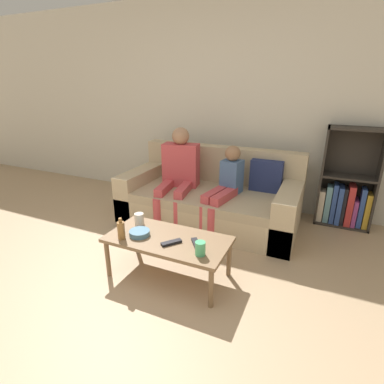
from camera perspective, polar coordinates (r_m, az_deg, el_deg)
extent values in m
plane|color=tan|center=(2.28, -21.53, -25.80)|extent=(22.00, 22.00, 0.00)
cube|color=beige|center=(4.05, 6.16, 16.08)|extent=(12.00, 0.06, 2.60)
cube|color=tan|center=(3.60, 3.23, -3.39)|extent=(2.03, 0.99, 0.29)
cube|color=tan|center=(3.44, 2.75, -0.94)|extent=(1.59, 0.81, 0.10)
cube|color=tan|center=(3.80, 5.61, 5.36)|extent=(2.03, 0.18, 0.44)
cube|color=tan|center=(3.94, -9.07, 0.57)|extent=(0.22, 0.99, 0.55)
cube|color=tan|center=(3.36, 17.84, -3.77)|extent=(0.22, 0.99, 0.55)
cube|color=navy|center=(3.53, 13.94, 2.97)|extent=(0.36, 0.12, 0.36)
cube|color=#332D28|center=(3.79, 23.46, 2.92)|extent=(0.02, 0.28, 1.13)
cube|color=#332D28|center=(3.83, 31.81, 1.68)|extent=(0.02, 0.28, 1.13)
cube|color=#332D28|center=(3.92, 27.60, 2.82)|extent=(0.59, 0.02, 1.13)
cube|color=#332D28|center=(3.98, 26.36, -5.29)|extent=(0.59, 0.28, 0.02)
cube|color=#332D28|center=(3.79, 27.71, 2.63)|extent=(0.54, 0.28, 0.02)
cube|color=#332D28|center=(3.69, 29.07, 10.52)|extent=(0.59, 0.28, 0.02)
cube|color=beige|center=(3.88, 23.35, -2.25)|extent=(0.06, 0.16, 0.37)
cube|color=#6699A8|center=(3.87, 24.44, -1.94)|extent=(0.06, 0.17, 0.44)
cube|color=#33519E|center=(3.87, 25.39, -1.85)|extent=(0.05, 0.18, 0.47)
cube|color=#33519E|center=(3.89, 26.22, -2.11)|extent=(0.05, 0.23, 0.45)
cube|color=#232328|center=(3.88, 26.92, -2.32)|extent=(0.04, 0.16, 0.44)
cube|color=red|center=(3.89, 27.82, -2.14)|extent=(0.07, 0.22, 0.47)
cube|color=#993D84|center=(3.92, 28.50, -3.36)|extent=(0.04, 0.22, 0.31)
cube|color=#33519E|center=(3.90, 29.51, -2.54)|extent=(0.05, 0.16, 0.46)
cube|color=gold|center=(3.92, 30.31, -3.01)|extent=(0.05, 0.19, 0.40)
cylinder|color=brown|center=(2.72, -15.76, -12.06)|extent=(0.04, 0.04, 0.34)
cylinder|color=brown|center=(2.31, 3.64, -17.78)|extent=(0.04, 0.04, 0.34)
cylinder|color=brown|center=(3.01, -10.53, -8.26)|extent=(0.04, 0.04, 0.34)
cylinder|color=brown|center=(2.64, 7.07, -12.42)|extent=(0.04, 0.04, 0.34)
cube|color=brown|center=(2.54, -4.63, -9.00)|extent=(1.03, 0.51, 0.03)
cylinder|color=#C6474C|center=(3.34, -6.61, -4.48)|extent=(0.10, 0.10, 0.39)
cylinder|color=#C6474C|center=(3.27, -2.85, -4.96)|extent=(0.10, 0.10, 0.39)
cube|color=#C6474C|center=(3.47, -5.19, 0.86)|extent=(0.17, 0.46, 0.09)
cube|color=#C6474C|center=(3.40, -1.55, 0.51)|extent=(0.17, 0.46, 0.09)
cube|color=#C6474C|center=(3.61, -2.11, 5.18)|extent=(0.44, 0.26, 0.51)
sphere|color=#A87A5B|center=(3.54, -2.18, 10.59)|extent=(0.20, 0.20, 0.20)
cylinder|color=#C6474C|center=(3.16, 1.96, -5.88)|extent=(0.10, 0.10, 0.39)
cylinder|color=#C6474C|center=(3.11, 3.74, -6.40)|extent=(0.10, 0.10, 0.39)
cube|color=#C6474C|center=(3.27, 4.44, -0.40)|extent=(0.17, 0.46, 0.09)
cube|color=#C6474C|center=(3.21, 6.20, -0.81)|extent=(0.17, 0.46, 0.09)
cube|color=#476693|center=(3.41, 7.56, 2.94)|extent=(0.24, 0.23, 0.38)
sphere|color=#936B4C|center=(3.34, 7.77, 7.29)|extent=(0.17, 0.17, 0.17)
cylinder|color=#4CB77A|center=(2.27, 1.59, -10.70)|extent=(0.08, 0.08, 0.11)
cylinder|color=silver|center=(2.76, -10.02, -5.09)|extent=(0.08, 0.08, 0.11)
cube|color=black|center=(2.42, 0.81, -9.82)|extent=(0.14, 0.16, 0.02)
cube|color=black|center=(2.44, -3.94, -9.59)|extent=(0.14, 0.16, 0.02)
cylinder|color=teal|center=(2.59, -9.97, -7.69)|extent=(0.17, 0.17, 0.05)
cylinder|color=olive|center=(2.54, -13.34, -7.15)|extent=(0.06, 0.06, 0.15)
cylinder|color=olive|center=(2.50, -13.51, -5.26)|extent=(0.03, 0.03, 0.04)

